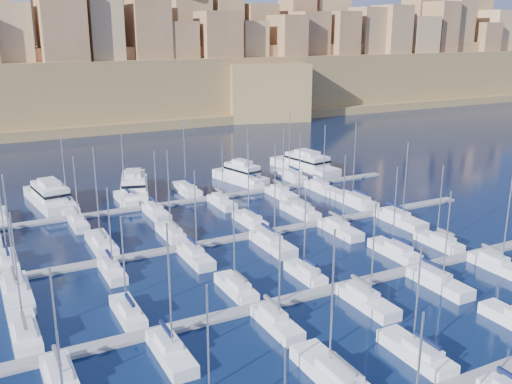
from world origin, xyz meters
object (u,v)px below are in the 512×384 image
motor_yacht_c (241,175)px  motor_yacht_b (134,186)px  motor_yacht_a (50,196)px  sailboat_2 (333,375)px  motor_yacht_d (305,164)px

motor_yacht_c → motor_yacht_b: bearing=176.2°
motor_yacht_c → motor_yacht_a: bearing=177.4°
sailboat_2 → motor_yacht_d: (41.46, 70.45, 0.96)m
sailboat_2 → motor_yacht_b: (1.12, 69.78, 0.96)m
motor_yacht_b → motor_yacht_c: size_ratio=1.22×
motor_yacht_a → motor_yacht_d: 56.19m
motor_yacht_b → motor_yacht_d: (40.34, 0.67, 0.00)m
sailboat_2 → motor_yacht_c: size_ratio=1.03×
motor_yacht_b → motor_yacht_c: bearing=-3.8°
motor_yacht_a → motor_yacht_c: bearing=-2.6°
motor_yacht_c → motor_yacht_d: size_ratio=0.76×
motor_yacht_a → motor_yacht_c: same height
motor_yacht_a → sailboat_2: bearing=-78.1°
sailboat_2 → motor_yacht_b: size_ratio=0.84×
motor_yacht_a → motor_yacht_b: bearing=-0.9°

